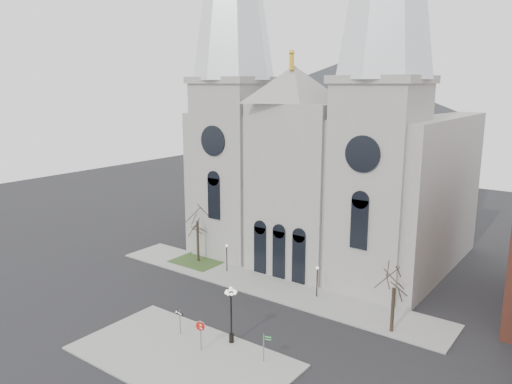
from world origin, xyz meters
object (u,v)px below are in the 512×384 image
Objects in this scene: street_name_sign at (265,345)px; one_way_sign at (180,318)px; globe_lamp at (231,308)px; stop_sign at (201,329)px.

one_way_sign is at bearing 166.08° from street_name_sign.
globe_lamp is 4.44m from street_name_sign.
stop_sign is 5.50m from street_name_sign.
one_way_sign is at bearing -160.97° from globe_lamp.
stop_sign is 3.44m from one_way_sign.
one_way_sign is at bearing 170.39° from stop_sign.
street_name_sign is (4.00, -0.76, -1.79)m from globe_lamp.
stop_sign is at bearing 178.93° from street_name_sign.
one_way_sign is (-3.30, 0.92, -0.34)m from stop_sign.
street_name_sign is (5.20, 1.71, -0.48)m from stop_sign.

